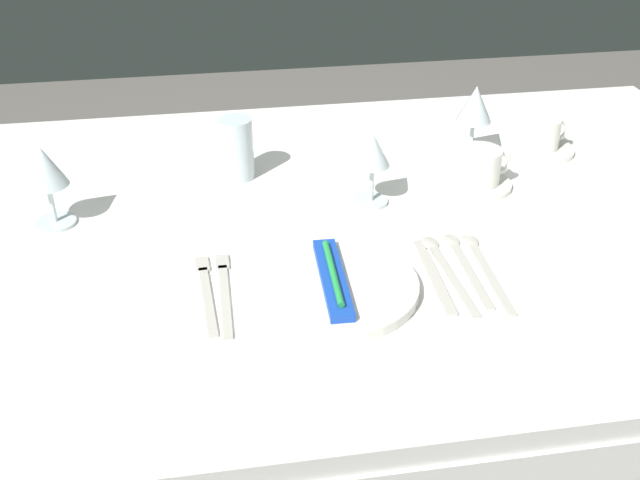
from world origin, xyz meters
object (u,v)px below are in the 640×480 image
object	(u,v)px
fork_inner	(206,291)
spoon_tea	(483,263)
coffee_cup_left	(543,133)
wine_glass_centre	(373,155)
dinner_knife	(435,277)
toothbrush_package	(333,277)
dinner_plate	(333,286)
spoon_soup	(444,265)
wine_glass_right	(45,171)
drink_tumbler	(237,149)
fork_outer	(224,290)
coffee_cup_right	(480,166)
wine_glass_left	(475,107)

from	to	relation	value
fork_inner	spoon_tea	xyz separation A→B (m)	(0.45, 0.01, 0.00)
coffee_cup_left	wine_glass_centre	distance (m)	0.44
dinner_knife	spoon_tea	distance (m)	0.09
toothbrush_package	dinner_plate	bearing A→B (deg)	180.00
dinner_plate	dinner_knife	distance (m)	0.17
dinner_plate	wine_glass_centre	world-z (taller)	wine_glass_centre
dinner_knife	dinner_plate	bearing A→B (deg)	-177.41
spoon_soup	wine_glass_right	xyz separation A→B (m)	(-0.64, 0.24, 0.10)
coffee_cup_left	drink_tumbler	distance (m)	0.64
fork_outer	dinner_plate	bearing A→B (deg)	-9.02
dinner_plate	fork_inner	distance (m)	0.19
coffee_cup_left	wine_glass_right	distance (m)	0.99
dinner_plate	spoon_tea	world-z (taller)	dinner_plate
coffee_cup_left	dinner_plate	bearing A→B (deg)	-140.43
dinner_knife	coffee_cup_right	bearing A→B (deg)	59.13
spoon_soup	spoon_tea	world-z (taller)	same
toothbrush_package	spoon_soup	xyz separation A→B (m)	(0.19, 0.04, -0.02)
coffee_cup_left	wine_glass_right	world-z (taller)	wine_glass_right
spoon_soup	wine_glass_right	size ratio (longest dim) A/B	1.56
fork_inner	dinner_plate	bearing A→B (deg)	-8.64
fork_inner	wine_glass_centre	distance (m)	0.40
toothbrush_package	dinner_knife	distance (m)	0.17
dinner_plate	fork_inner	bearing A→B (deg)	171.36
coffee_cup_left	coffee_cup_right	size ratio (longest dim) A/B	0.92
toothbrush_package	spoon_soup	distance (m)	0.20
fork_outer	spoon_soup	distance (m)	0.36
dinner_plate	wine_glass_left	distance (m)	0.58
toothbrush_package	wine_glass_right	bearing A→B (deg)	147.74
fork_outer	wine_glass_left	size ratio (longest dim) A/B	1.45
dinner_knife	spoon_tea	xyz separation A→B (m)	(0.09, 0.03, 0.00)
fork_outer	wine_glass_right	distance (m)	0.40
toothbrush_package	coffee_cup_left	xyz separation A→B (m)	(0.52, 0.43, 0.02)
wine_glass_centre	fork_inner	bearing A→B (deg)	-142.55
spoon_soup	wine_glass_right	world-z (taller)	wine_glass_right
fork_inner	wine_glass_centre	bearing A→B (deg)	37.45
fork_outer	wine_glass_centre	xyz separation A→B (m)	(0.28, 0.24, 0.10)
dinner_plate	wine_glass_left	xyz separation A→B (m)	(0.37, 0.44, 0.10)
dinner_plate	spoon_soup	xyz separation A→B (m)	(0.19, 0.04, -0.01)
wine_glass_left	toothbrush_package	bearing A→B (deg)	-130.17
fork_inner	dinner_knife	distance (m)	0.36
fork_inner	coffee_cup_right	world-z (taller)	coffee_cup_right
fork_inner	wine_glass_left	distance (m)	0.70
wine_glass_right	drink_tumbler	xyz separation A→B (m)	(0.33, 0.13, -0.04)
dinner_plate	toothbrush_package	size ratio (longest dim) A/B	1.26
dinner_plate	spoon_tea	bearing A→B (deg)	7.90
spoon_soup	drink_tumbler	size ratio (longest dim) A/B	1.90
dinner_plate	toothbrush_package	world-z (taller)	toothbrush_package
dinner_knife	wine_glass_centre	bearing A→B (deg)	99.76
coffee_cup_right	fork_outer	bearing A→B (deg)	-151.56
fork_outer	wine_glass_right	size ratio (longest dim) A/B	1.48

